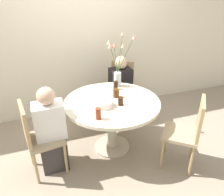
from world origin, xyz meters
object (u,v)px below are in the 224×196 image
(drink_glass_0, at_px, (98,114))
(person_boy, at_px, (120,91))
(chair_right_flank, at_px, (37,135))
(flower_vase, at_px, (117,69))
(chair_near_front, at_px, (122,86))
(drink_glass_1, at_px, (116,93))
(side_plate, at_px, (132,107))
(drink_glass_2, at_px, (116,85))
(chair_left_flank, at_px, (188,130))
(drink_glass_3, at_px, (121,101))
(birthday_cake, at_px, (104,103))
(person_guest, at_px, (51,133))

(drink_glass_0, relative_size, person_boy, 0.12)
(chair_right_flank, bearing_deg, flower_vase, -73.18)
(flower_vase, bearing_deg, chair_near_front, 59.79)
(chair_near_front, distance_m, drink_glass_1, 0.89)
(drink_glass_0, distance_m, drink_glass_1, 0.57)
(side_plate, distance_m, drink_glass_2, 0.57)
(chair_left_flank, xyz_separation_m, flower_vase, (-0.51, 1.03, 0.48))
(chair_right_flank, bearing_deg, side_plate, -103.93)
(drink_glass_3, distance_m, person_boy, 0.95)
(chair_left_flank, relative_size, drink_glass_0, 7.08)
(birthday_cake, xyz_separation_m, person_boy, (0.54, 0.80, -0.27))
(chair_left_flank, height_order, drink_glass_3, chair_left_flank)
(chair_left_flank, relative_size, drink_glass_1, 8.26)
(drink_glass_1, distance_m, drink_glass_2, 0.25)
(drink_glass_1, bearing_deg, drink_glass_2, 70.95)
(chair_near_front, distance_m, drink_glass_3, 1.09)
(side_plate, distance_m, drink_glass_1, 0.34)
(side_plate, relative_size, person_boy, 0.18)
(drink_glass_3, bearing_deg, drink_glass_0, -148.57)
(drink_glass_1, bearing_deg, birthday_cake, -140.96)
(chair_left_flank, bearing_deg, birthday_cake, -80.32)
(chair_right_flank, height_order, chair_left_flank, same)
(flower_vase, xyz_separation_m, person_boy, (0.17, 0.29, -0.50))
(person_boy, bearing_deg, birthday_cake, -123.84)
(chair_right_flank, xyz_separation_m, birthday_cake, (0.81, 0.04, 0.25))
(drink_glass_1, height_order, person_guest, person_guest)
(chair_near_front, distance_m, birthday_cake, 1.15)
(drink_glass_1, bearing_deg, person_boy, 63.46)
(drink_glass_0, height_order, drink_glass_1, drink_glass_0)
(chair_near_front, distance_m, chair_left_flank, 1.48)
(side_plate, xyz_separation_m, drink_glass_0, (-0.45, -0.10, 0.06))
(flower_vase, bearing_deg, chair_right_flank, -154.81)
(drink_glass_0, height_order, drink_glass_3, drink_glass_0)
(drink_glass_0, relative_size, drink_glass_2, 1.11)
(birthday_cake, bearing_deg, chair_near_front, 56.79)
(drink_glass_2, relative_size, person_guest, 0.11)
(drink_glass_2, bearing_deg, drink_glass_3, -103.16)
(birthday_cake, xyz_separation_m, drink_glass_3, (0.20, -0.04, 0.01))
(side_plate, height_order, drink_glass_0, drink_glass_0)
(chair_near_front, relative_size, chair_left_flank, 1.00)
(chair_near_front, relative_size, drink_glass_3, 8.97)
(person_guest, bearing_deg, person_boy, 34.48)
(chair_near_front, bearing_deg, drink_glass_2, -91.02)
(flower_vase, bearing_deg, chair_left_flank, -63.78)
(chair_near_front, height_order, flower_vase, flower_vase)
(drink_glass_1, distance_m, drink_glass_3, 0.23)
(chair_left_flank, distance_m, drink_glass_2, 1.13)
(birthday_cake, xyz_separation_m, flower_vase, (0.37, 0.52, 0.23))
(chair_near_front, distance_m, chair_right_flank, 1.73)
(chair_near_front, distance_m, side_plate, 1.15)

